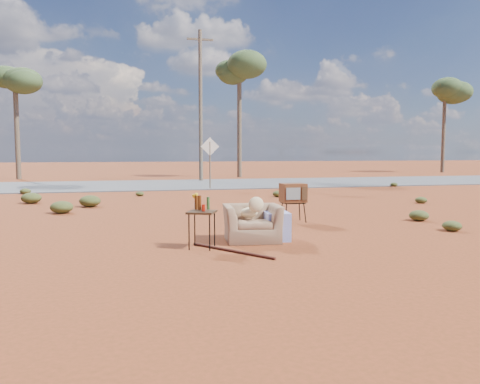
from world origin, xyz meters
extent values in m
plane|color=maroon|center=(0.00, 0.00, 0.00)|extent=(140.00, 140.00, 0.00)
cube|color=#565659|center=(0.00, 15.00, 0.02)|extent=(140.00, 7.00, 0.04)
imported|color=#856348|center=(0.15, 0.38, 0.43)|extent=(1.05, 0.75, 0.86)
ellipsoid|color=#D1B37F|center=(0.11, 0.43, 0.50)|extent=(0.31, 0.31, 0.18)
ellipsoid|color=#D1B37F|center=(0.17, 0.21, 0.66)|extent=(0.27, 0.14, 0.27)
cube|color=navy|center=(0.61, 0.41, 0.25)|extent=(0.48, 0.68, 0.50)
cube|color=black|center=(1.64, 2.33, 0.44)|extent=(0.49, 0.37, 0.03)
cylinder|color=black|center=(1.41, 2.16, 0.22)|extent=(0.02, 0.02, 0.44)
cylinder|color=black|center=(1.85, 2.15, 0.22)|extent=(0.02, 0.02, 0.44)
cylinder|color=black|center=(1.42, 2.50, 0.22)|extent=(0.02, 0.02, 0.44)
cylinder|color=black|center=(1.86, 2.49, 0.22)|extent=(0.02, 0.02, 0.44)
cube|color=brown|center=(1.64, 2.33, 0.66)|extent=(0.55, 0.43, 0.42)
cube|color=slate|center=(1.56, 2.11, 0.66)|extent=(0.32, 0.03, 0.26)
cube|color=#472D19|center=(1.82, 2.10, 0.66)|extent=(0.12, 0.02, 0.30)
cube|color=#3D2916|center=(-0.81, -0.04, 0.60)|extent=(0.56, 0.56, 0.03)
cylinder|color=black|center=(-1.04, -0.13, 0.30)|extent=(0.02, 0.02, 0.60)
cylinder|color=black|center=(-0.73, -0.27, 0.30)|extent=(0.02, 0.02, 0.60)
cylinder|color=black|center=(-0.90, 0.18, 0.30)|extent=(0.02, 0.02, 0.60)
cylinder|color=black|center=(-0.59, 0.04, 0.30)|extent=(0.02, 0.02, 0.60)
cylinder|color=#4C230C|center=(-0.89, 0.04, 0.72)|extent=(0.06, 0.06, 0.22)
cylinder|color=#4C230C|center=(-0.86, -0.10, 0.73)|extent=(0.06, 0.06, 0.24)
cylinder|color=#295122|center=(-0.70, 0.00, 0.71)|extent=(0.05, 0.05, 0.20)
cylinder|color=red|center=(-0.80, -0.14, 0.67)|extent=(0.05, 0.05, 0.11)
cylinder|color=silver|center=(-0.88, 0.12, 0.67)|extent=(0.07, 0.07, 0.12)
ellipsoid|color=yellow|center=(-0.88, 0.12, 0.82)|extent=(0.14, 0.14, 0.10)
cylinder|color=#4E1D14|center=(-0.41, -0.45, 0.02)|extent=(1.02, 1.41, 0.05)
cylinder|color=brown|center=(1.50, 12.00, 1.00)|extent=(0.06, 0.06, 2.00)
cube|color=silver|center=(1.50, 12.00, 1.80)|extent=(0.78, 0.04, 0.78)
cylinder|color=brown|center=(-8.00, 22.00, 3.00)|extent=(0.28, 0.28, 6.00)
ellipsoid|color=#425B2F|center=(-8.00, 22.00, 5.50)|extent=(3.20, 3.20, 2.20)
cylinder|color=brown|center=(5.00, 21.00, 3.50)|extent=(0.28, 0.28, 7.00)
ellipsoid|color=#425B2F|center=(5.00, 21.00, 6.50)|extent=(3.20, 3.20, 2.20)
cylinder|color=brown|center=(22.00, 24.00, 3.25)|extent=(0.28, 0.28, 6.50)
ellipsoid|color=#425B2F|center=(22.00, 24.00, 6.00)|extent=(3.20, 3.20, 2.20)
cylinder|color=brown|center=(2.00, 17.50, 4.00)|extent=(0.20, 0.20, 8.00)
cube|color=brown|center=(2.00, 17.50, 7.50)|extent=(1.40, 0.10, 0.10)
ellipsoid|color=#464E22|center=(4.50, 1.80, 0.12)|extent=(0.44, 0.44, 0.24)
ellipsoid|color=#464E22|center=(-3.00, 6.50, 0.17)|extent=(0.60, 0.60, 0.33)
ellipsoid|color=#464E22|center=(6.80, 5.00, 0.10)|extent=(0.36, 0.36, 0.20)
ellipsoid|color=#464E22|center=(3.20, 8.00, 0.11)|extent=(0.40, 0.40, 0.22)
ellipsoid|color=#464E22|center=(-1.50, 9.50, 0.08)|extent=(0.30, 0.30, 0.17)
camera|label=1|loc=(-2.02, -7.50, 1.56)|focal=35.00mm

